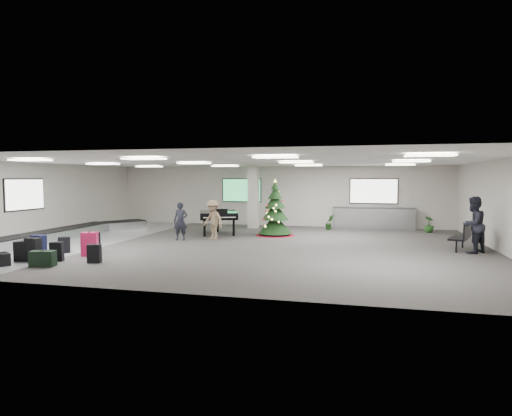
% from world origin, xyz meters
% --- Properties ---
extents(ground, '(18.00, 18.00, 0.00)m').
position_xyz_m(ground, '(0.00, 0.00, 0.00)').
color(ground, '#3D3B38').
rests_on(ground, ground).
extents(room_envelope, '(18.02, 14.02, 3.21)m').
position_xyz_m(room_envelope, '(-0.38, 0.67, 2.33)').
color(room_envelope, '#B9B2AA').
rests_on(room_envelope, ground).
extents(baggage_carousel, '(2.28, 9.71, 0.43)m').
position_xyz_m(baggage_carousel, '(-7.84, -0.08, 0.21)').
color(baggage_carousel, silver).
rests_on(baggage_carousel, ground).
extents(service_counter, '(4.05, 0.65, 1.08)m').
position_xyz_m(service_counter, '(5.00, 6.65, 0.55)').
color(service_counter, silver).
rests_on(service_counter, ground).
extents(suitcase_0, '(0.50, 0.33, 0.75)m').
position_xyz_m(suitcase_0, '(-5.43, -4.66, 0.37)').
color(suitcase_0, black).
rests_on(suitcase_0, ground).
extents(suitcase_1, '(0.42, 0.29, 0.61)m').
position_xyz_m(suitcase_1, '(-4.79, -4.42, 0.30)').
color(suitcase_1, black).
rests_on(suitcase_1, ground).
extents(pink_suitcase, '(0.56, 0.42, 0.81)m').
position_xyz_m(pink_suitcase, '(-4.34, -3.41, 0.39)').
color(pink_suitcase, '#D91C57').
rests_on(pink_suitcase, ground).
extents(suitcase_3, '(0.51, 0.46, 0.70)m').
position_xyz_m(suitcase_3, '(-4.67, -2.70, 0.34)').
color(suitcase_3, black).
rests_on(suitcase_3, ground).
extents(navy_suitcase, '(0.51, 0.36, 0.74)m').
position_xyz_m(navy_suitcase, '(-5.80, -4.01, 0.36)').
color(navy_suitcase, black).
rests_on(navy_suitcase, ground).
extents(suitcase_5, '(0.45, 0.31, 0.64)m').
position_xyz_m(suitcase_5, '(-5.82, -4.70, 0.31)').
color(suitcase_5, black).
rests_on(suitcase_5, ground).
extents(green_duffel, '(0.74, 0.48, 0.48)m').
position_xyz_m(green_duffel, '(-4.65, -5.20, 0.23)').
color(green_duffel, black).
rests_on(green_duffel, ground).
extents(suitcase_7, '(0.42, 0.28, 0.58)m').
position_xyz_m(suitcase_7, '(-3.50, -4.38, 0.28)').
color(suitcase_7, black).
rests_on(suitcase_7, ground).
extents(suitcase_8, '(0.43, 0.38, 0.57)m').
position_xyz_m(suitcase_8, '(-5.53, -3.12, 0.28)').
color(suitcase_8, black).
rests_on(suitcase_8, ground).
extents(black_duffel, '(0.64, 0.57, 0.39)m').
position_xyz_m(black_duffel, '(-5.90, -5.35, 0.18)').
color(black_duffel, black).
rests_on(black_duffel, ground).
extents(christmas_tree, '(1.78, 1.78, 2.55)m').
position_xyz_m(christmas_tree, '(0.64, 3.02, 0.87)').
color(christmas_tree, maroon).
rests_on(christmas_tree, ground).
extents(grand_piano, '(2.27, 2.56, 1.21)m').
position_xyz_m(grand_piano, '(-1.96, 2.80, 0.87)').
color(grand_piano, black).
rests_on(grand_piano, ground).
extents(bench, '(1.09, 1.68, 1.01)m').
position_xyz_m(bench, '(7.89, 0.67, 0.57)').
color(bench, black).
rests_on(bench, ground).
extents(traveler_a, '(0.63, 0.47, 1.57)m').
position_xyz_m(traveler_a, '(-2.88, 0.64, 0.79)').
color(traveler_a, black).
rests_on(traveler_a, ground).
extents(traveler_b, '(1.23, 1.04, 1.65)m').
position_xyz_m(traveler_b, '(-1.66, 1.20, 0.83)').
color(traveler_b, '#826950').
rests_on(traveler_b, ground).
extents(traveler_bench, '(1.19, 1.18, 1.94)m').
position_xyz_m(traveler_bench, '(8.07, 0.11, 0.97)').
color(traveler_bench, black).
rests_on(traveler_bench, ground).
extents(potted_plant_left, '(0.52, 0.48, 0.75)m').
position_xyz_m(potted_plant_left, '(2.87, 5.61, 0.37)').
color(potted_plant_left, '#133B16').
rests_on(potted_plant_left, ground).
extents(potted_plant_right, '(0.61, 0.61, 0.77)m').
position_xyz_m(potted_plant_right, '(7.51, 5.67, 0.39)').
color(potted_plant_right, '#133B16').
rests_on(potted_plant_right, ground).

